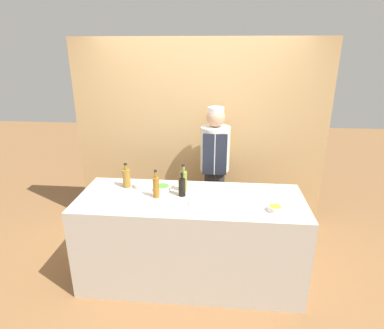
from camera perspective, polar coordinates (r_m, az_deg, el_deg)
ground_plane at (r=3.60m, az=-0.25°, el=-19.21°), size 14.00×14.00×0.00m
cabinet_wall at (r=4.11m, az=1.30°, el=4.87°), size 3.12×0.18×2.40m
counter at (r=3.32m, az=-0.27°, el=-13.06°), size 2.18×0.82×0.92m
sauce_bowl_orange at (r=3.36m, az=-8.98°, el=-3.56°), size 0.16×0.16×0.04m
sauce_bowl_yellow at (r=2.94m, az=14.57°, el=-7.55°), size 0.13×0.13×0.05m
sauce_bowl_green at (r=3.25m, az=-5.30°, el=-4.14°), size 0.17×0.17×0.05m
cutting_board at (r=3.00m, az=2.60°, el=-6.60°), size 0.31×0.26×0.02m
bottle_oil at (r=3.20m, az=-1.54°, el=-2.87°), size 0.07×0.07×0.28m
bottle_amber at (r=3.08m, az=-6.41°, el=-3.94°), size 0.06×0.06×0.28m
bottle_vinegar at (r=3.36m, az=-11.59°, el=-2.32°), size 0.08×0.08×0.26m
bottle_soy at (r=3.10m, az=-1.79°, el=-3.94°), size 0.07×0.07×0.25m
chef_center at (r=3.84m, az=4.03°, el=-0.97°), size 0.34×0.34×1.65m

